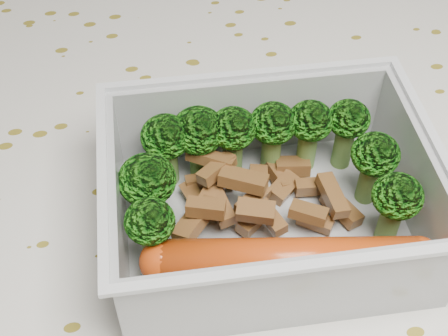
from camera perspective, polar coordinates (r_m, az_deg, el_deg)
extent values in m
cube|color=brown|center=(0.41, 1.15, -4.11)|extent=(1.40, 0.90, 0.04)
cube|color=silver|center=(0.40, 1.20, -2.07)|extent=(1.46, 0.96, 0.01)
cube|color=silver|center=(0.37, 3.93, -5.30)|extent=(0.18, 0.14, 0.00)
cube|color=silver|center=(0.39, 2.40, 4.79)|extent=(0.17, 0.02, 0.06)
cube|color=silver|center=(0.31, 6.44, -11.24)|extent=(0.17, 0.02, 0.06)
cube|color=silver|center=(0.37, 16.96, -0.81)|extent=(0.01, 0.12, 0.06)
cube|color=silver|center=(0.35, -9.63, -3.84)|extent=(0.01, 0.12, 0.06)
cube|color=silver|center=(0.37, 2.42, 8.58)|extent=(0.18, 0.02, 0.00)
cube|color=silver|center=(0.29, 7.15, -8.95)|extent=(0.18, 0.02, 0.00)
cube|color=silver|center=(0.35, 18.69, 2.46)|extent=(0.01, 0.13, 0.00)
cube|color=silver|center=(0.32, -11.09, -0.65)|extent=(0.01, 0.13, 0.00)
cylinder|color=#608C3F|center=(0.38, -5.12, 0.33)|extent=(0.01, 0.01, 0.03)
ellipsoid|color=#2D8714|center=(0.37, -5.37, 2.87)|extent=(0.03, 0.03, 0.03)
cylinder|color=#608C3F|center=(0.39, -2.27, 0.90)|extent=(0.01, 0.01, 0.03)
ellipsoid|color=#2D8714|center=(0.37, -2.38, 3.45)|extent=(0.03, 0.03, 0.03)
cylinder|color=#608C3F|center=(0.39, 0.80, 1.10)|extent=(0.01, 0.01, 0.03)
ellipsoid|color=#2D8714|center=(0.37, 0.84, 3.66)|extent=(0.03, 0.03, 0.02)
cylinder|color=#608C3F|center=(0.39, 4.32, 1.56)|extent=(0.01, 0.01, 0.03)
ellipsoid|color=#2D8714|center=(0.37, 4.53, 4.11)|extent=(0.03, 0.03, 0.02)
cylinder|color=#608C3F|center=(0.39, 7.57, 1.77)|extent=(0.01, 0.01, 0.03)
ellipsoid|color=#2D8714|center=(0.38, 7.93, 4.30)|extent=(0.03, 0.03, 0.02)
cylinder|color=#608C3F|center=(0.40, 10.83, 1.94)|extent=(0.01, 0.01, 0.03)
ellipsoid|color=#2D8714|center=(0.38, 11.34, 4.45)|extent=(0.03, 0.03, 0.02)
cylinder|color=#608C3F|center=(0.36, -6.70, -3.58)|extent=(0.01, 0.01, 0.03)
ellipsoid|color=#2D8714|center=(0.35, -7.05, -1.08)|extent=(0.03, 0.03, 0.03)
cylinder|color=#608C3F|center=(0.38, 13.04, -1.24)|extent=(0.01, 0.01, 0.03)
ellipsoid|color=#2D8714|center=(0.36, 13.68, 1.23)|extent=(0.03, 0.03, 0.02)
cylinder|color=#608C3F|center=(0.34, -6.46, -7.29)|extent=(0.01, 0.01, 0.03)
ellipsoid|color=#2D8714|center=(0.32, -6.81, -4.87)|extent=(0.03, 0.03, 0.02)
cylinder|color=#608C3F|center=(0.36, 14.83, -4.89)|extent=(0.01, 0.01, 0.03)
ellipsoid|color=#2D8714|center=(0.35, 15.59, -2.48)|extent=(0.03, 0.03, 0.02)
cube|color=brown|center=(0.37, -1.22, 0.87)|extent=(0.03, 0.02, 0.01)
cube|color=brown|center=(0.36, -0.29, -3.54)|extent=(0.01, 0.03, 0.01)
cube|color=brown|center=(0.36, 2.76, -4.68)|extent=(0.02, 0.02, 0.01)
cube|color=brown|center=(0.38, 8.32, -1.68)|extent=(0.02, 0.01, 0.01)
cube|color=brown|center=(0.37, 9.89, -2.45)|extent=(0.01, 0.03, 0.01)
cube|color=brown|center=(0.39, 4.85, -0.57)|extent=(0.02, 0.03, 0.01)
cube|color=brown|center=(0.36, 1.78, -1.12)|extent=(0.03, 0.02, 0.01)
cube|color=brown|center=(0.37, 8.34, -4.82)|extent=(0.02, 0.02, 0.01)
cube|color=brown|center=(0.36, -0.67, -0.08)|extent=(0.03, 0.02, 0.01)
cube|color=brown|center=(0.34, -1.68, -3.69)|extent=(0.02, 0.02, 0.01)
cube|color=brown|center=(0.39, 6.30, 0.16)|extent=(0.02, 0.02, 0.01)
cube|color=brown|center=(0.38, 3.18, -1.24)|extent=(0.02, 0.02, 0.01)
cube|color=brown|center=(0.35, 4.33, -4.54)|extent=(0.02, 0.02, 0.01)
cube|color=brown|center=(0.39, 0.42, -0.42)|extent=(0.02, 0.02, 0.01)
cube|color=brown|center=(0.38, 10.70, -3.65)|extent=(0.02, 0.03, 0.01)
cube|color=brown|center=(0.36, 2.62, -3.02)|extent=(0.03, 0.02, 0.01)
cube|color=brown|center=(0.38, 5.47, -1.79)|extent=(0.02, 0.02, 0.01)
cube|color=brown|center=(0.35, 2.93, -3.95)|extent=(0.02, 0.02, 0.01)
cube|color=brown|center=(0.37, -2.50, -2.98)|extent=(0.02, 0.03, 0.01)
cube|color=brown|center=(0.35, -2.63, -4.70)|extent=(0.03, 0.03, 0.01)
cube|color=brown|center=(0.38, -1.59, -1.13)|extent=(0.03, 0.01, 0.01)
cube|color=brown|center=(0.37, -0.94, -1.99)|extent=(0.02, 0.03, 0.01)
cube|color=brown|center=(0.36, 7.72, -4.09)|extent=(0.02, 0.02, 0.01)
cylinder|color=#BC3C0D|center=(0.33, 6.10, -8.37)|extent=(0.14, 0.05, 0.02)
sphere|color=#BC3C0D|center=(0.35, 17.36, -7.90)|extent=(0.02, 0.02, 0.02)
sphere|color=#BC3C0D|center=(0.33, -5.70, -8.51)|extent=(0.02, 0.02, 0.02)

